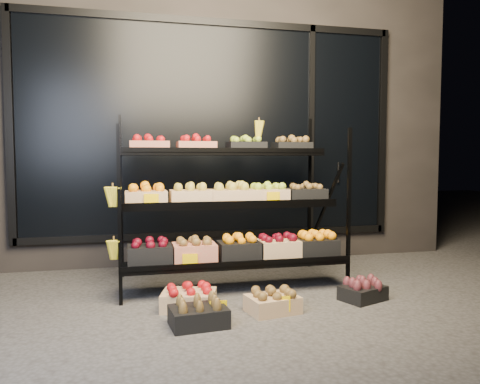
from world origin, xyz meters
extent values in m
plane|color=#514F4C|center=(0.00, 0.00, 0.00)|extent=(24.00, 24.00, 0.00)
cube|color=#2D2826|center=(0.00, 2.60, 1.75)|extent=(6.00, 2.00, 3.50)
cube|color=black|center=(0.00, 1.58, 1.55)|extent=(4.20, 0.04, 2.40)
cube|color=black|center=(0.00, 1.56, 0.34)|extent=(4.30, 0.06, 0.08)
cube|color=black|center=(0.00, 1.56, 2.76)|extent=(4.30, 0.06, 0.08)
cube|color=black|center=(-2.15, 1.56, 1.55)|extent=(0.08, 0.06, 2.50)
cube|color=black|center=(2.15, 1.56, 1.55)|extent=(0.08, 0.06, 2.50)
cube|color=black|center=(1.20, 1.56, 1.55)|extent=(0.06, 0.06, 2.50)
cylinder|color=black|center=(1.55, 1.53, 1.05)|extent=(0.02, 0.02, 0.25)
cube|color=black|center=(-1.02, 0.18, 0.75)|extent=(0.03, 0.03, 1.50)
cube|color=black|center=(1.02, 0.18, 0.75)|extent=(0.03, 0.03, 1.50)
cube|color=black|center=(-1.02, 1.15, 0.83)|extent=(0.03, 0.03, 1.66)
cube|color=black|center=(1.02, 1.15, 0.83)|extent=(0.03, 0.03, 1.66)
cube|color=black|center=(0.00, 0.35, 0.27)|extent=(2.05, 0.42, 0.03)
cube|color=black|center=(0.00, 0.15, 0.30)|extent=(2.05, 0.02, 0.05)
cube|color=black|center=(0.00, 0.65, 0.77)|extent=(2.05, 0.40, 0.03)
cube|color=black|center=(0.00, 0.46, 0.80)|extent=(2.05, 0.02, 0.05)
cube|color=black|center=(0.00, 0.95, 1.27)|extent=(2.05, 0.40, 0.03)
cube|color=black|center=(0.00, 0.76, 1.30)|extent=(2.05, 0.02, 0.05)
cube|color=tan|center=(-0.74, 0.95, 1.33)|extent=(0.38, 0.28, 0.11)
ellipsoid|color=red|center=(-0.74, 0.95, 1.42)|extent=(0.32, 0.24, 0.07)
cube|color=tan|center=(-0.28, 0.95, 1.33)|extent=(0.38, 0.28, 0.11)
ellipsoid|color=red|center=(-0.28, 0.95, 1.42)|extent=(0.32, 0.24, 0.07)
cube|color=black|center=(0.24, 0.95, 1.33)|extent=(0.38, 0.28, 0.11)
ellipsoid|color=#A8C731|center=(0.24, 0.95, 1.42)|extent=(0.32, 0.24, 0.07)
cube|color=black|center=(0.74, 0.95, 1.33)|extent=(0.38, 0.28, 0.11)
ellipsoid|color=brown|center=(0.74, 0.95, 1.42)|extent=(0.32, 0.24, 0.07)
cube|color=tan|center=(-0.79, 0.65, 0.85)|extent=(0.38, 0.28, 0.14)
ellipsoid|color=orange|center=(-0.79, 0.65, 0.95)|extent=(0.32, 0.24, 0.07)
cube|color=tan|center=(-0.38, 0.65, 0.85)|extent=(0.38, 0.28, 0.14)
ellipsoid|color=gold|center=(-0.38, 0.65, 0.95)|extent=(0.32, 0.24, 0.07)
cube|color=tan|center=(0.00, 0.65, 0.85)|extent=(0.38, 0.28, 0.14)
ellipsoid|color=gold|center=(0.00, 0.65, 0.95)|extent=(0.32, 0.24, 0.07)
cube|color=tan|center=(0.38, 0.65, 0.85)|extent=(0.38, 0.28, 0.14)
ellipsoid|color=#A8C731|center=(0.38, 0.65, 0.95)|extent=(0.32, 0.24, 0.07)
cube|color=black|center=(0.78, 0.65, 0.85)|extent=(0.38, 0.28, 0.14)
ellipsoid|color=brown|center=(0.78, 0.65, 0.95)|extent=(0.32, 0.24, 0.07)
cube|color=black|center=(-0.78, 0.35, 0.37)|extent=(0.38, 0.28, 0.18)
ellipsoid|color=#5B0613|center=(-0.78, 0.35, 0.49)|extent=(0.32, 0.24, 0.07)
cube|color=tan|center=(-0.39, 0.35, 0.37)|extent=(0.38, 0.28, 0.18)
ellipsoid|color=brown|center=(-0.39, 0.35, 0.49)|extent=(0.32, 0.24, 0.07)
cube|color=black|center=(0.03, 0.35, 0.37)|extent=(0.38, 0.28, 0.18)
ellipsoid|color=orange|center=(0.03, 0.35, 0.49)|extent=(0.32, 0.24, 0.07)
cube|color=tan|center=(0.40, 0.35, 0.37)|extent=(0.38, 0.28, 0.18)
ellipsoid|color=#5B0613|center=(0.40, 0.35, 0.49)|extent=(0.32, 0.24, 0.07)
cube|color=black|center=(0.78, 0.35, 0.37)|extent=(0.38, 0.28, 0.18)
ellipsoid|color=orange|center=(0.78, 0.35, 0.49)|extent=(0.32, 0.24, 0.07)
ellipsoid|color=yellow|center=(-1.07, 0.20, 0.99)|extent=(0.14, 0.08, 0.22)
ellipsoid|color=yellow|center=(-1.07, 0.20, 0.55)|extent=(0.14, 0.08, 0.22)
ellipsoid|color=yellow|center=(0.35, 0.85, 1.61)|extent=(0.14, 0.08, 0.22)
cube|color=#E7B800|center=(-0.75, 0.50, 0.84)|extent=(0.13, 0.01, 0.12)
cube|color=#E7B800|center=(0.40, 0.50, 0.84)|extent=(0.13, 0.01, 0.12)
cube|color=#E7B800|center=(-0.44, 0.20, 0.34)|extent=(0.13, 0.01, 0.12)
cube|color=#E7B800|center=(-0.31, -0.40, 0.06)|extent=(0.13, 0.01, 0.12)
cube|color=#E7B800|center=(0.19, -0.40, 0.06)|extent=(0.13, 0.01, 0.12)
cube|color=tan|center=(-0.49, -0.06, 0.07)|extent=(0.49, 0.41, 0.15)
ellipsoid|color=red|center=(-0.49, -0.06, 0.18)|extent=(0.41, 0.35, 0.07)
cube|color=black|center=(-0.47, -0.46, 0.07)|extent=(0.43, 0.34, 0.14)
ellipsoid|color=brown|center=(-0.47, -0.46, 0.17)|extent=(0.36, 0.28, 0.07)
cube|color=tan|center=(0.15, -0.29, 0.07)|extent=(0.43, 0.35, 0.13)
ellipsoid|color=brown|center=(0.15, -0.29, 0.16)|extent=(0.36, 0.30, 0.07)
cube|color=black|center=(1.00, -0.16, 0.06)|extent=(0.43, 0.38, 0.12)
ellipsoid|color=maroon|center=(1.00, -0.16, 0.15)|extent=(0.36, 0.32, 0.07)
camera|label=1|loc=(-0.94, -3.76, 1.21)|focal=35.00mm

